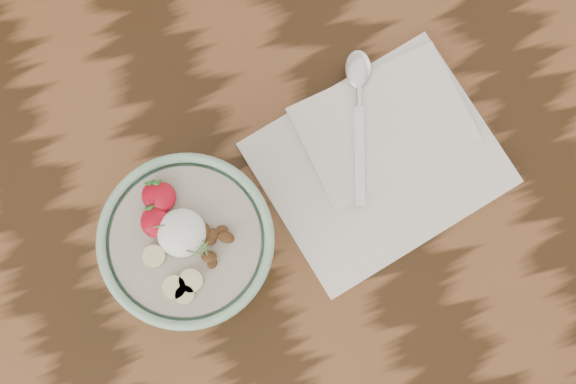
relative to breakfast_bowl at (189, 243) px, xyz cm
name	(u,v)px	position (x,y,z in cm)	size (l,w,h in cm)	color
table	(235,270)	(3.13, -3.53, -15.93)	(160.00, 90.00, 75.00)	black
breakfast_bowl	(189,243)	(0.00, 0.00, 0.00)	(19.63, 19.63, 13.10)	#88B797
napkin	(380,155)	(25.25, 3.01, -5.92)	(31.73, 27.54, 1.71)	white
spoon	(359,91)	(25.41, 11.26, -4.49)	(8.71, 19.21, 1.03)	silver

